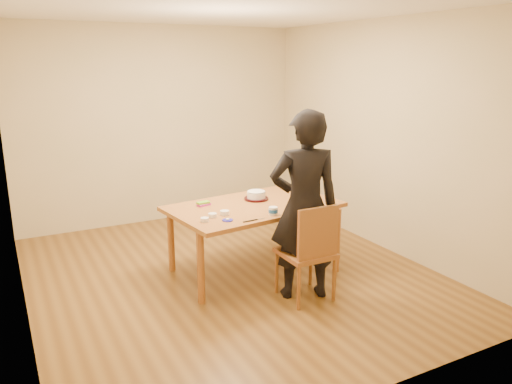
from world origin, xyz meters
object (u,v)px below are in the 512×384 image
dining_chair (306,253)px  cake_plate (256,199)px  cake (256,195)px  dining_table (254,207)px  person (304,206)px

dining_chair → cake_plate: bearing=92.4°
cake_plate → cake: size_ratio=1.33×
cake_plate → dining_table: bearing=-125.3°
dining_table → dining_chair: bearing=-86.3°
dining_chair → cake: (-0.03, 0.94, 0.35)m
dining_chair → cake: bearing=92.4°
dining_table → cake: 0.21m
dining_chair → cake_plate: size_ratio=1.75×
dining_table → person: (0.15, -0.73, 0.17)m
cake_plate → dining_chair: bearing=-88.0°
cake → dining_chair: bearing=-88.0°
cake → person: size_ratio=0.11×
cake → person: (0.03, -0.89, 0.10)m
cake_plate → cake: cake is taller
cake_plate → person: 0.91m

